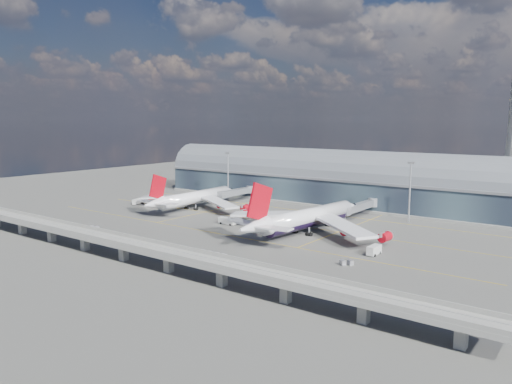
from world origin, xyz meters
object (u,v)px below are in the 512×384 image
Objects in this scene: floodlight_mast_left at (228,175)px; cargo_train_1 at (209,255)px; airliner_right at (306,218)px; service_truck_1 at (253,222)px; cargo_train_0 at (94,228)px; service_truck_2 at (227,221)px; service_truck_3 at (374,250)px; airliner_left at (193,198)px; service_truck_4 at (262,218)px; cargo_train_2 at (346,263)px; service_truck_5 at (332,222)px; floodlight_mast_right at (410,190)px; service_truck_0 at (137,201)px.

cargo_train_1 is (69.11, -91.82, -12.67)m from floodlight_mast_left.
service_truck_1 is at bearing -173.51° from airliner_right.
service_truck_2 is at bearing -26.75° from cargo_train_0.
service_truck_3 is 107.79m from cargo_train_0.
airliner_left is 4.66× the size of cargo_train_1.
service_truck_4 is at bearing -24.02° from cargo_train_0.
service_truck_1 reaches higher than cargo_train_2.
service_truck_1 is at bearing 169.01° from service_truck_3.
airliner_left is 110.49m from cargo_train_2.
service_truck_3 is 1.10× the size of service_truck_5.
floodlight_mast_right reaches higher than service_truck_5.
cargo_train_2 is at bearing -36.78° from airliner_right.
service_truck_1 is (-48.93, -45.17, -12.18)m from floodlight_mast_right.
airliner_left is 0.90× the size of airliner_right.
service_truck_0 is at bearing 97.18° from service_truck_1.
cargo_train_2 is (58.36, -37.04, -0.60)m from service_truck_4.
service_truck_4 is (44.20, -3.78, -4.24)m from airliner_left.
service_truck_1 is at bearing -30.20° from cargo_train_0.
floodlight_mast_left is at bearing 94.99° from airliner_left.
service_truck_1 is 0.91× the size of service_truck_5.
service_truck_3 reaches higher than cargo_train_0.
service_truck_3 is (9.66, -57.89, -12.05)m from floodlight_mast_right.
service_truck_0 is 138.30m from service_truck_3.
service_truck_0 is at bearing 173.73° from service_truck_3.
service_truck_4 is 58.78m from cargo_train_1.
service_truck_2 is (-58.45, -50.27, -12.13)m from floodlight_mast_right.
airliner_right is at bearing -132.06° from service_truck_5.
cargo_train_1 is (-6.92, -47.10, -4.92)m from airliner_right.
service_truck_3 reaches higher than service_truck_1.
service_truck_5 is at bearing 65.09° from cargo_train_2.
service_truck_0 is (-103.48, 4.96, -4.45)m from airliner_right.
floodlight_mast_right reaches higher than cargo_train_2.
service_truck_1 is 10.80m from service_truck_2.
floodlight_mast_left is 4.82× the size of service_truck_1.
service_truck_0 reaches higher than cargo_train_2.
floodlight_mast_left is 66.34m from service_truck_2.
floodlight_mast_right reaches higher than service_truck_4.
service_truck_0 is at bearing 108.51° from cargo_train_2.
airliner_left is 9.17× the size of service_truck_0.
service_truck_0 is (-27.45, -39.76, -12.20)m from floodlight_mast_left.
cargo_train_0 is (-69.30, -45.16, -5.05)m from airliner_right.
airliner_right is 11.06× the size of service_truck_3.
cargo_train_1 is at bearing 147.91° from cargo_train_2.
floodlight_mast_right is at bearing -36.17° from service_truck_1.
cargo_train_1 is at bearing -77.21° from cargo_train_0.
cargo_train_1 is at bearing -147.74° from service_truck_1.
airliner_right is 13.77× the size of service_truck_4.
floodlight_mast_right is (100.00, 0.00, 0.00)m from floodlight_mast_left.
service_truck_4 is (-1.72, 8.71, -0.07)m from service_truck_1.
service_truck_0 is 78.71m from service_truck_1.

